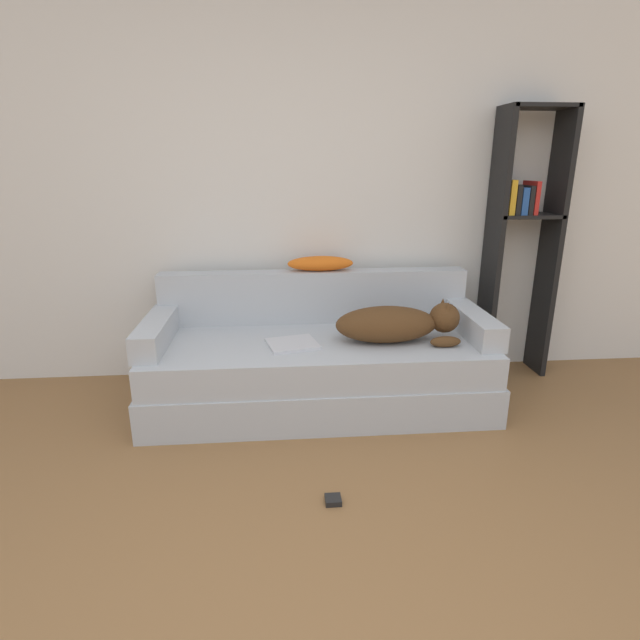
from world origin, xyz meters
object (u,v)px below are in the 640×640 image
(throw_pillow, at_px, (320,263))
(power_adapter, at_px, (333,500))
(laptop, at_px, (292,344))
(couch, at_px, (319,372))
(bookshelf, at_px, (522,231))
(dog, at_px, (396,323))

(throw_pillow, relative_size, power_adapter, 6.06)
(laptop, xyz_separation_m, throw_pillow, (0.21, 0.48, 0.38))
(couch, bearing_deg, laptop, -148.09)
(throw_pillow, distance_m, power_adapter, 1.59)
(laptop, distance_m, bookshelf, 1.75)
(dog, bearing_deg, bookshelf, 26.41)
(couch, distance_m, throw_pillow, 0.72)
(throw_pillow, relative_size, bookshelf, 0.24)
(couch, bearing_deg, bookshelf, 15.52)
(laptop, relative_size, throw_pillow, 0.76)
(dog, xyz_separation_m, power_adapter, (-0.47, -0.90, -0.53))
(couch, relative_size, power_adapter, 28.77)
(couch, height_order, power_adapter, couch)
(couch, distance_m, bookshelf, 1.67)
(throw_pillow, distance_m, bookshelf, 1.38)
(laptop, xyz_separation_m, bookshelf, (1.58, 0.49, 0.58))
(couch, xyz_separation_m, bookshelf, (1.41, 0.39, 0.80))
(throw_pillow, xyz_separation_m, bookshelf, (1.37, 0.01, 0.19))
(dog, distance_m, throw_pillow, 0.68)
(bookshelf, bearing_deg, laptop, -162.59)
(couch, xyz_separation_m, laptop, (-0.16, -0.10, 0.23))
(laptop, height_order, bookshelf, bookshelf)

